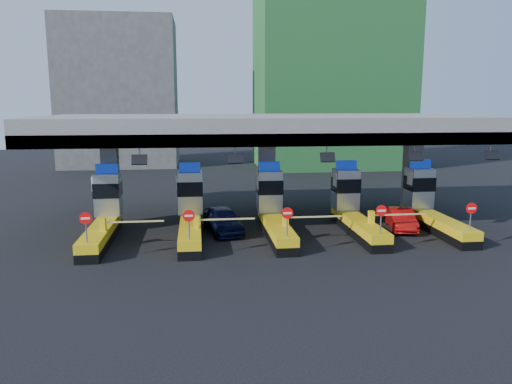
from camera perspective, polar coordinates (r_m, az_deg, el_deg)
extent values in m
plane|color=black|center=(30.51, 1.99, -4.68)|extent=(120.00, 120.00, 0.00)
cube|color=slate|center=(32.50, 1.25, 7.40)|extent=(28.00, 12.00, 1.50)
cube|color=#4C4C49|center=(26.90, 2.95, 5.97)|extent=(28.00, 0.60, 0.70)
cube|color=slate|center=(33.00, -16.24, 0.93)|extent=(1.00, 1.00, 5.50)
cube|color=slate|center=(32.85, 1.23, 1.29)|extent=(1.00, 1.00, 5.50)
cube|color=slate|center=(35.64, 17.37, 1.52)|extent=(1.00, 1.00, 5.50)
cylinder|color=slate|center=(26.74, -13.16, 4.41)|extent=(0.06, 0.06, 0.50)
cube|color=black|center=(26.57, -13.18, 3.61)|extent=(0.80, 0.38, 0.54)
cylinder|color=slate|center=(26.65, -2.39, 4.64)|extent=(0.06, 0.06, 0.50)
cube|color=black|center=(26.49, -2.35, 3.85)|extent=(0.80, 0.38, 0.54)
cylinder|color=slate|center=(27.48, 8.10, 4.72)|extent=(0.06, 0.06, 0.50)
cube|color=black|center=(27.33, 8.19, 3.95)|extent=(0.80, 0.38, 0.54)
cylinder|color=slate|center=(29.17, 17.67, 4.65)|extent=(0.06, 0.06, 0.50)
cube|color=black|center=(29.02, 17.80, 3.92)|extent=(0.80, 0.38, 0.54)
cylinder|color=slate|center=(31.29, 25.22, 4.50)|extent=(0.06, 0.06, 0.50)
cube|color=black|center=(31.15, 25.37, 3.82)|extent=(0.80, 0.38, 0.54)
cube|color=black|center=(29.65, -17.24, -5.08)|extent=(1.20, 8.00, 0.50)
cube|color=#E5B70C|center=(29.53, -17.29, -4.14)|extent=(1.20, 8.00, 0.50)
cube|color=#9EA3A8|center=(31.90, -16.54, -0.21)|extent=(1.50, 1.50, 2.60)
cube|color=black|center=(31.83, -16.58, 0.31)|extent=(1.56, 1.56, 0.90)
cube|color=#0C2DBF|center=(31.67, -16.69, 2.60)|extent=(1.30, 0.35, 0.55)
cube|color=white|center=(31.65, -18.12, 0.91)|extent=(0.06, 0.70, 0.90)
cylinder|color=slate|center=(25.89, -18.82, -4.15)|extent=(0.07, 0.07, 1.30)
cylinder|color=red|center=(25.72, -18.91, -2.87)|extent=(0.60, 0.04, 0.60)
cube|color=white|center=(25.70, -18.92, -2.88)|extent=(0.42, 0.02, 0.10)
cube|color=#E5B70C|center=(28.18, -17.09, -3.55)|extent=(0.30, 0.35, 0.70)
cube|color=white|center=(27.90, -13.76, -3.31)|extent=(3.20, 0.08, 0.08)
cube|color=black|center=(29.14, -7.50, -4.96)|extent=(1.20, 8.00, 0.50)
cube|color=#E5B70C|center=(29.02, -7.52, -4.01)|extent=(1.20, 8.00, 0.50)
cube|color=#9EA3A8|center=(31.44, -7.53, -0.03)|extent=(1.50, 1.50, 2.60)
cube|color=black|center=(31.36, -7.54, 0.51)|extent=(1.56, 1.56, 0.90)
cube|color=#0C2DBF|center=(31.20, -7.60, 2.83)|extent=(1.30, 0.35, 0.55)
cube|color=white|center=(31.05, -9.04, 1.12)|extent=(0.06, 0.70, 0.90)
cylinder|color=slate|center=(25.31, -7.66, -4.01)|extent=(0.07, 0.07, 1.30)
cylinder|color=red|center=(25.14, -7.69, -2.70)|extent=(0.60, 0.04, 0.60)
cube|color=white|center=(25.12, -7.69, -2.71)|extent=(0.42, 0.02, 0.10)
cube|color=#E5B70C|center=(27.71, -6.85, -3.39)|extent=(0.30, 0.35, 0.70)
cube|color=white|center=(27.73, -3.44, -3.12)|extent=(3.20, 0.08, 0.08)
cube|color=black|center=(29.49, 2.29, -4.70)|extent=(1.20, 8.00, 0.50)
cube|color=#E5B70C|center=(29.37, 2.30, -3.76)|extent=(1.20, 8.00, 0.50)
cube|color=#9EA3A8|center=(31.76, 1.53, 0.16)|extent=(1.50, 1.50, 2.60)
cube|color=black|center=(31.69, 1.53, 0.69)|extent=(1.56, 1.56, 0.90)
cube|color=#0C2DBF|center=(31.52, 1.54, 2.99)|extent=(1.30, 0.35, 0.55)
cube|color=white|center=(31.24, 0.16, 1.30)|extent=(0.06, 0.70, 0.90)
cylinder|color=slate|center=(25.71, 3.58, -3.72)|extent=(0.07, 0.07, 1.30)
cylinder|color=red|center=(25.54, 3.60, -2.43)|extent=(0.60, 0.04, 0.60)
cube|color=white|center=(25.52, 3.61, -2.44)|extent=(0.42, 0.02, 0.10)
cube|color=#E5B70C|center=(28.13, 3.40, -3.13)|extent=(0.30, 0.35, 0.70)
cube|color=white|center=(28.44, 6.68, -2.83)|extent=(3.20, 0.08, 0.08)
cube|color=black|center=(30.66, 11.59, -4.33)|extent=(1.20, 8.00, 0.50)
cube|color=#E5B70C|center=(30.54, 11.62, -3.42)|extent=(1.20, 8.00, 0.50)
cube|color=#9EA3A8|center=(32.84, 10.19, 0.34)|extent=(1.50, 1.50, 2.60)
cube|color=black|center=(32.78, 10.22, 0.85)|extent=(1.56, 1.56, 0.90)
cube|color=#0C2DBF|center=(32.62, 10.28, 3.07)|extent=(1.30, 0.35, 0.55)
cube|color=white|center=(32.23, 9.02, 1.44)|extent=(0.06, 0.70, 0.90)
cylinder|color=slate|center=(27.04, 14.08, -3.31)|extent=(0.07, 0.07, 1.30)
cylinder|color=red|center=(26.88, 14.15, -2.08)|extent=(0.60, 0.04, 0.60)
cube|color=white|center=(26.86, 14.17, -2.09)|extent=(0.42, 0.02, 0.10)
cube|color=#E5B70C|center=(29.42, 13.04, -2.79)|extent=(0.30, 0.35, 0.70)
cube|color=white|center=(29.99, 16.02, -2.49)|extent=(3.20, 0.08, 0.08)
cube|color=black|center=(32.56, 19.99, -3.89)|extent=(1.20, 8.00, 0.50)
cube|color=#E5B70C|center=(32.45, 20.04, -3.04)|extent=(1.20, 8.00, 0.50)
cube|color=#9EA3A8|center=(34.63, 18.13, 0.49)|extent=(1.50, 1.50, 2.60)
cube|color=black|center=(34.56, 18.17, 0.97)|extent=(1.56, 1.56, 0.90)
cube|color=#0C2DBF|center=(34.41, 18.28, 3.08)|extent=(1.30, 0.35, 0.55)
cube|color=white|center=(33.92, 17.18, 1.55)|extent=(0.06, 0.70, 0.90)
cylinder|color=slate|center=(29.18, 23.31, -2.87)|extent=(0.07, 0.07, 1.30)
cylinder|color=red|center=(29.03, 23.42, -1.72)|extent=(0.60, 0.04, 0.60)
cube|color=white|center=(29.01, 23.44, -1.73)|extent=(0.42, 0.02, 0.10)
cube|color=#E5B70C|center=(31.45, 21.66, -2.42)|extent=(0.30, 0.35, 0.70)
cube|color=white|center=(32.24, 24.25, -2.13)|extent=(3.20, 0.08, 0.08)
cube|color=#1E5926|center=(63.65, 8.63, 15.60)|extent=(18.00, 12.00, 28.00)
cube|color=#4C4C49|center=(65.85, -15.32, 10.81)|extent=(14.00, 10.00, 18.00)
imported|color=black|center=(30.49, -3.79, -3.20)|extent=(2.67, 4.83, 1.55)
imported|color=#B70F0E|center=(32.47, 16.22, -2.96)|extent=(2.19, 4.25, 1.34)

